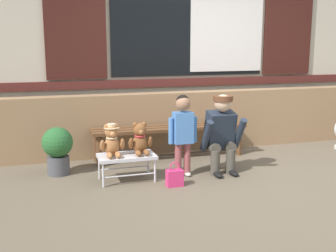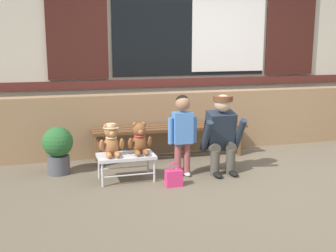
{
  "view_description": "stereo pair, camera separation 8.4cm",
  "coord_description": "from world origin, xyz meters",
  "views": [
    {
      "loc": [
        -2.22,
        -4.17,
        1.53
      ],
      "look_at": [
        -0.74,
        0.55,
        0.55
      ],
      "focal_mm": 44.63,
      "sensor_mm": 36.0,
      "label": 1
    },
    {
      "loc": [
        -2.14,
        -4.19,
        1.53
      ],
      "look_at": [
        -0.74,
        0.55,
        0.55
      ],
      "focal_mm": 44.63,
      "sensor_mm": 36.0,
      "label": 2
    }
  ],
  "objects": [
    {
      "name": "adult_crouching",
      "position": [
        -0.17,
        0.27,
        0.48
      ],
      "size": [
        0.5,
        0.49,
        0.95
      ],
      "color": "#4C473D",
      "rests_on": "ground"
    },
    {
      "name": "brick_low_wall",
      "position": [
        0.0,
        1.43,
        0.42
      ],
      "size": [
        6.27,
        0.25,
        0.85
      ],
      "primitive_type": "cube",
      "color": "#997551",
      "rests_on": "ground"
    },
    {
      "name": "handbag_on_ground",
      "position": [
        -0.85,
        -0.04,
        0.1
      ],
      "size": [
        0.18,
        0.11,
        0.27
      ],
      "color": "#E53370",
      "rests_on": "ground"
    },
    {
      "name": "small_display_bench",
      "position": [
        -1.31,
        0.3,
        0.27
      ],
      "size": [
        0.64,
        0.36,
        0.3
      ],
      "color": "silver",
      "rests_on": "ground"
    },
    {
      "name": "teddy_bear_with_hat",
      "position": [
        -1.47,
        0.3,
        0.47
      ],
      "size": [
        0.28,
        0.27,
        0.36
      ],
      "color": "#A86B3D",
      "rests_on": "small_display_bench"
    },
    {
      "name": "ground_plane",
      "position": [
        0.0,
        0.0,
        0.0
      ],
      "size": [
        60.0,
        60.0,
        0.0
      ],
      "primitive_type": "plane",
      "color": "brown"
    },
    {
      "name": "teddy_bear_plain",
      "position": [
        -1.15,
        0.3,
        0.46
      ],
      "size": [
        0.28,
        0.26,
        0.36
      ],
      "color": "brown",
      "rests_on": "small_display_bench"
    },
    {
      "name": "potted_plant",
      "position": [
        -2.04,
        0.77,
        0.32
      ],
      "size": [
        0.36,
        0.36,
        0.57
      ],
      "color": "#4C4C51",
      "rests_on": "ground"
    },
    {
      "name": "wooden_bench_long",
      "position": [
        -0.56,
        1.06,
        0.37
      ],
      "size": [
        2.1,
        0.4,
        0.44
      ],
      "color": "brown",
      "rests_on": "ground"
    },
    {
      "name": "shop_facade",
      "position": [
        0.0,
        1.94,
        1.75
      ],
      "size": [
        6.4,
        0.26,
        3.49
      ],
      "color": "beige",
      "rests_on": "ground"
    },
    {
      "name": "child_standing",
      "position": [
        -0.66,
        0.26,
        0.59
      ],
      "size": [
        0.35,
        0.18,
        0.96
      ],
      "color": "#994C4C",
      "rests_on": "ground"
    }
  ]
}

